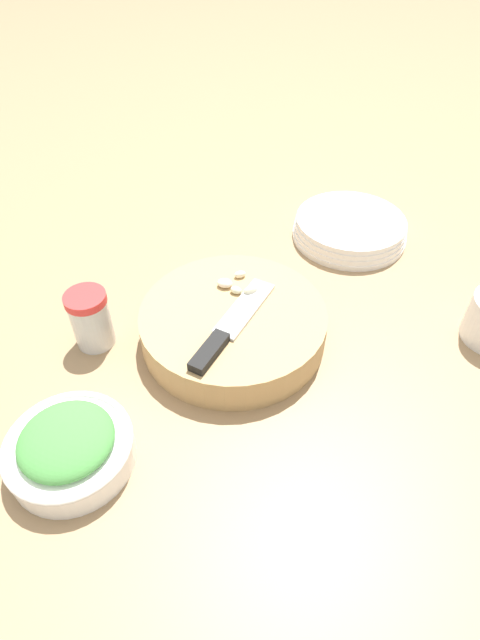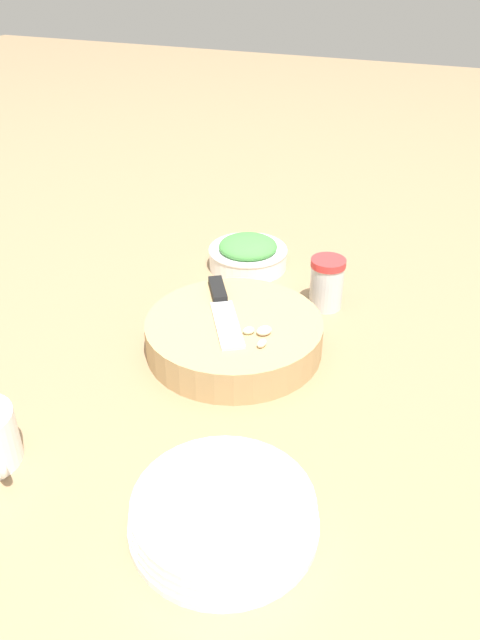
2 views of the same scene
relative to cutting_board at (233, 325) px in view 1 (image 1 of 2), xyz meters
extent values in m
plane|color=#997A56|center=(-0.02, 0.03, -0.03)|extent=(5.00, 5.00, 0.00)
cylinder|color=tan|center=(0.00, 0.00, 0.00)|extent=(0.27, 0.27, 0.05)
cube|color=black|center=(0.07, 0.06, 0.03)|extent=(0.07, 0.06, 0.01)
cube|color=silver|center=(-0.02, 0.00, 0.03)|extent=(0.13, 0.10, 0.01)
ellipsoid|color=beige|center=(-0.05, -0.06, 0.03)|extent=(0.02, 0.01, 0.01)
ellipsoid|color=#EEEAC7|center=(-0.04, -0.02, 0.03)|extent=(0.02, 0.01, 0.01)
ellipsoid|color=silver|center=(-0.02, -0.03, 0.03)|extent=(0.02, 0.02, 0.01)
ellipsoid|color=#F0E1D0|center=(-0.02, -0.05, 0.03)|extent=(0.03, 0.03, 0.01)
cylinder|color=white|center=(0.26, 0.08, -0.01)|extent=(0.15, 0.15, 0.04)
torus|color=white|center=(0.26, 0.08, 0.01)|extent=(0.15, 0.15, 0.01)
ellipsoid|color=#478E42|center=(0.26, 0.08, 0.02)|extent=(0.11, 0.11, 0.03)
cylinder|color=silver|center=(0.18, -0.09, 0.01)|extent=(0.06, 0.06, 0.08)
cylinder|color=red|center=(0.18, -0.09, 0.06)|extent=(0.06, 0.06, 0.01)
cylinder|color=white|center=(-0.31, -0.12, -0.02)|extent=(0.21, 0.21, 0.01)
cylinder|color=white|center=(-0.31, -0.12, -0.01)|extent=(0.20, 0.20, 0.01)
cylinder|color=white|center=(-0.31, -0.12, 0.00)|extent=(0.20, 0.20, 0.01)
cylinder|color=white|center=(-0.31, -0.12, 0.01)|extent=(0.20, 0.20, 0.01)
camera|label=1|loc=(0.25, 0.45, 0.51)|focal=28.00mm
camera|label=2|loc=(-0.72, -0.31, 0.53)|focal=35.00mm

